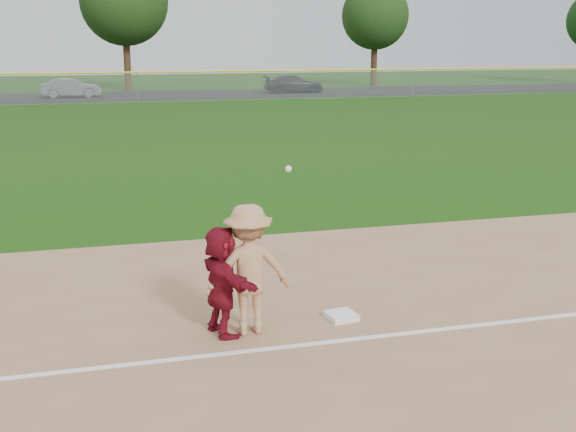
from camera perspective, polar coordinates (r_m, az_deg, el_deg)
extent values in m
plane|color=#1B470D|center=(11.01, 2.06, -8.40)|extent=(160.00, 160.00, 0.00)
cube|color=white|center=(10.30, 3.40, -9.89)|extent=(60.00, 0.10, 0.01)
cube|color=black|center=(55.97, -12.17, 9.26)|extent=(120.00, 10.00, 0.01)
cube|color=white|center=(11.10, 4.23, -7.88)|extent=(0.48, 0.48, 0.09)
imported|color=maroon|center=(10.32, -5.25, -5.12)|extent=(0.82, 1.56, 1.61)
imported|color=slate|center=(55.55, -16.78, 9.67)|extent=(4.26, 1.67, 1.38)
imported|color=black|center=(58.06, 0.44, 10.40)|extent=(4.81, 2.16, 1.37)
imported|color=#A5A4A7|center=(10.31, -3.14, -4.24)|extent=(1.25, 0.74, 1.90)
sphere|color=white|center=(10.27, 0.04, 3.75)|extent=(0.10, 0.10, 0.10)
plane|color=#999EA0|center=(49.92, -11.82, 9.91)|extent=(110.00, 0.00, 110.00)
cylinder|color=yellow|center=(49.87, -11.88, 11.05)|extent=(110.00, 0.12, 0.12)
cylinder|color=gray|center=(49.92, -11.82, 9.91)|extent=(0.08, 0.08, 2.00)
cylinder|color=gray|center=(54.90, 9.84, 10.32)|extent=(0.08, 0.08, 2.00)
cylinder|color=#392215|center=(61.34, -12.57, 11.53)|extent=(0.56, 0.56, 4.10)
sphere|color=#18320F|center=(61.37, -12.83, 16.22)|extent=(7.00, 7.00, 7.00)
cylinder|color=#322012|center=(67.40, 6.80, 11.74)|extent=(0.56, 0.56, 3.64)
sphere|color=black|center=(67.39, 6.91, 15.45)|extent=(6.00, 6.00, 6.00)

